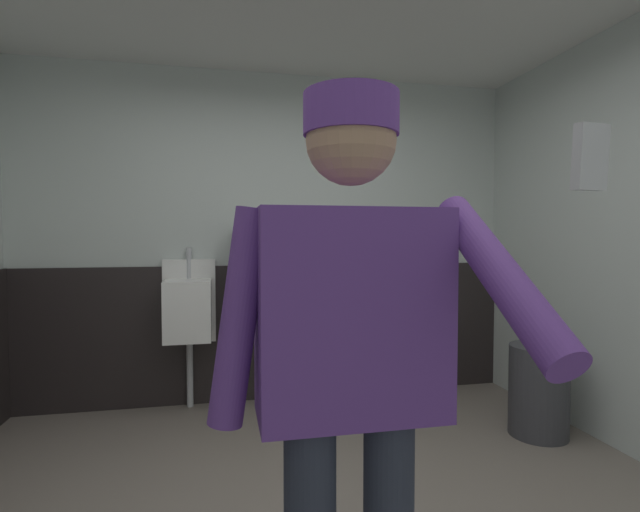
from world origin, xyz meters
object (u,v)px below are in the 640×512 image
(urinal_left, at_px, (188,309))
(cell_phone, at_px, (590,157))
(urinal_middle, at_px, (287,306))
(trash_bin, at_px, (539,391))
(person, at_px, (351,352))

(urinal_left, distance_m, cell_phone, 3.15)
(urinal_middle, bearing_deg, urinal_left, 180.00)
(urinal_middle, xyz_separation_m, trash_bin, (1.56, -0.93, -0.48))
(urinal_left, distance_m, person, 2.54)
(urinal_left, relative_size, cell_phone, 11.27)
(urinal_middle, relative_size, person, 0.73)
(urinal_middle, height_order, trash_bin, urinal_middle)
(urinal_left, xyz_separation_m, person, (0.59, -2.46, 0.24))
(urinal_middle, xyz_separation_m, cell_phone, (0.11, -2.96, 0.68))
(cell_phone, bearing_deg, person, 112.07)
(urinal_middle, height_order, person, person)
(urinal_left, bearing_deg, cell_phone, -73.84)
(cell_phone, relative_size, trash_bin, 0.18)
(urinal_left, relative_size, trash_bin, 2.07)
(cell_phone, bearing_deg, urinal_left, 99.78)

